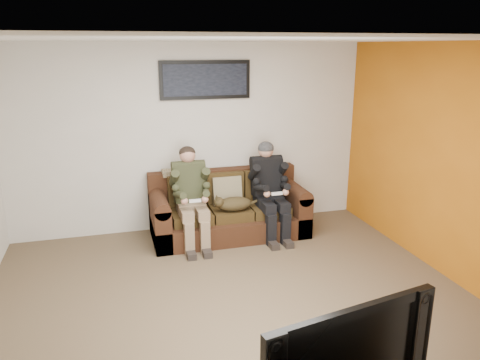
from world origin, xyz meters
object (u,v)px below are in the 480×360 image
object	(u,v)px
person_left	(191,191)
cat	(233,204)
television	(338,349)
framed_poster	(205,80)
sofa	(228,211)
person_right	(269,184)

from	to	relation	value
person_left	cat	size ratio (longest dim) A/B	1.94
television	framed_poster	bearing A→B (deg)	78.25
person_left	framed_poster	distance (m)	1.54
person_left	cat	world-z (taller)	person_left
sofa	framed_poster	distance (m)	1.83
framed_poster	television	bearing A→B (deg)	-90.99
cat	person_left	bearing A→B (deg)	170.04
person_left	television	size ratio (longest dim) A/B	1.07
person_left	person_right	xyz separation A→B (m)	(1.09, 0.00, 0.00)
person_left	cat	distance (m)	0.59
person_right	framed_poster	bearing A→B (deg)	142.70
person_left	person_right	distance (m)	1.09
sofa	person_right	bearing A→B (deg)	-17.95
cat	television	size ratio (longest dim) A/B	0.55
cat	television	world-z (taller)	television
person_right	cat	distance (m)	0.58
framed_poster	television	distance (m)	4.37
person_left	sofa	bearing A→B (deg)	17.99
cat	framed_poster	size ratio (longest dim) A/B	0.53
sofa	television	world-z (taller)	television
sofa	cat	size ratio (longest dim) A/B	3.21
cat	television	xyz separation A→B (m)	(-0.28, -3.50, 0.25)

